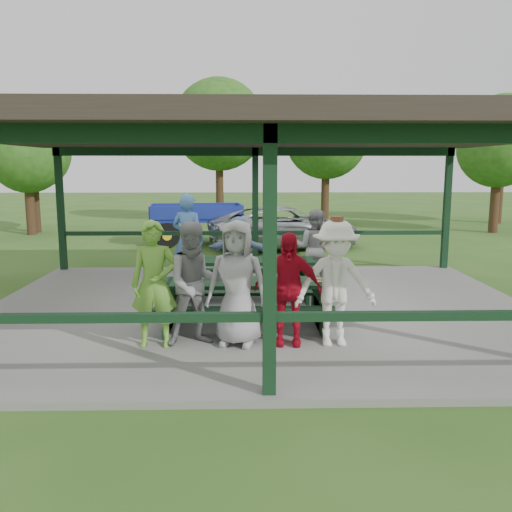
{
  "coord_description": "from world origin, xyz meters",
  "views": [
    {
      "loc": [
        -0.28,
        -9.64,
        2.67
      ],
      "look_at": [
        -0.07,
        -0.3,
        1.1
      ],
      "focal_mm": 38.0,
      "sensor_mm": 36.0,
      "label": 1
    }
  ],
  "objects_px": {
    "contestant_grey_left": "(195,284)",
    "contestant_green": "(154,284)",
    "picnic_table_near": "(244,297)",
    "contestant_white_fedora": "(335,283)",
    "contestant_grey_mid": "(237,283)",
    "spectator_blue": "(188,239)",
    "spectator_grey": "(314,248)",
    "contestant_red": "(288,289)",
    "farm_trailer": "(197,223)",
    "spectator_lblue": "(239,251)",
    "picnic_table_far": "(246,273)",
    "pickup_truck": "(286,227)"
  },
  "relations": [
    {
      "from": "contestant_green",
      "to": "spectator_blue",
      "type": "distance_m",
      "value": 4.17
    },
    {
      "from": "spectator_lblue",
      "to": "farm_trailer",
      "type": "relative_size",
      "value": 0.36
    },
    {
      "from": "contestant_grey_mid",
      "to": "spectator_blue",
      "type": "bearing_deg",
      "value": 117.83
    },
    {
      "from": "contestant_green",
      "to": "spectator_blue",
      "type": "bearing_deg",
      "value": 87.44
    },
    {
      "from": "spectator_grey",
      "to": "farm_trailer",
      "type": "relative_size",
      "value": 0.39
    },
    {
      "from": "contestant_grey_left",
      "to": "contestant_green",
      "type": "bearing_deg",
      "value": 170.82
    },
    {
      "from": "farm_trailer",
      "to": "contestant_white_fedora",
      "type": "bearing_deg",
      "value": -81.66
    },
    {
      "from": "spectator_grey",
      "to": "contestant_red",
      "type": "bearing_deg",
      "value": 98.55
    },
    {
      "from": "contestant_grey_left",
      "to": "spectator_grey",
      "type": "relative_size",
      "value": 1.07
    },
    {
      "from": "spectator_blue",
      "to": "farm_trailer",
      "type": "xyz_separation_m",
      "value": [
        -0.41,
        6.81,
        -0.36
      ]
    },
    {
      "from": "picnic_table_near",
      "to": "contestant_red",
      "type": "distance_m",
      "value": 1.13
    },
    {
      "from": "picnic_table_near",
      "to": "picnic_table_far",
      "type": "bearing_deg",
      "value": 88.93
    },
    {
      "from": "picnic_table_near",
      "to": "contestant_green",
      "type": "xyz_separation_m",
      "value": [
        -1.28,
        -0.91,
        0.43
      ]
    },
    {
      "from": "contestant_green",
      "to": "contestant_grey_left",
      "type": "distance_m",
      "value": 0.58
    },
    {
      "from": "picnic_table_far",
      "to": "contestant_grey_mid",
      "type": "relative_size",
      "value": 1.46
    },
    {
      "from": "contestant_white_fedora",
      "to": "spectator_lblue",
      "type": "distance_m",
      "value": 4.14
    },
    {
      "from": "contestant_red",
      "to": "pickup_truck",
      "type": "relative_size",
      "value": 0.33
    },
    {
      "from": "picnic_table_near",
      "to": "farm_trailer",
      "type": "xyz_separation_m",
      "value": [
        -1.63,
        10.06,
        0.15
      ]
    },
    {
      "from": "pickup_truck",
      "to": "contestant_white_fedora",
      "type": "bearing_deg",
      "value": 163.77
    },
    {
      "from": "contestant_grey_left",
      "to": "spectator_blue",
      "type": "relative_size",
      "value": 0.9
    },
    {
      "from": "contestant_grey_mid",
      "to": "contestant_white_fedora",
      "type": "distance_m",
      "value": 1.4
    },
    {
      "from": "contestant_red",
      "to": "farm_trailer",
      "type": "relative_size",
      "value": 0.39
    },
    {
      "from": "picnic_table_far",
      "to": "farm_trailer",
      "type": "relative_size",
      "value": 0.63
    },
    {
      "from": "contestant_red",
      "to": "contestant_green",
      "type": "bearing_deg",
      "value": -174.02
    },
    {
      "from": "spectator_lblue",
      "to": "pickup_truck",
      "type": "bearing_deg",
      "value": -93.19
    },
    {
      "from": "spectator_blue",
      "to": "contestant_grey_left",
      "type": "bearing_deg",
      "value": 115.63
    },
    {
      "from": "contestant_grey_left",
      "to": "spectator_grey",
      "type": "height_order",
      "value": "contestant_grey_left"
    },
    {
      "from": "farm_trailer",
      "to": "picnic_table_far",
      "type": "bearing_deg",
      "value": -84.92
    },
    {
      "from": "contestant_grey_left",
      "to": "picnic_table_near",
      "type": "bearing_deg",
      "value": 33.31
    },
    {
      "from": "farm_trailer",
      "to": "contestant_green",
      "type": "bearing_deg",
      "value": -94.76
    },
    {
      "from": "picnic_table_far",
      "to": "contestant_grey_left",
      "type": "bearing_deg",
      "value": -104.6
    },
    {
      "from": "picnic_table_far",
      "to": "spectator_grey",
      "type": "distance_m",
      "value": 1.78
    },
    {
      "from": "spectator_lblue",
      "to": "spectator_grey",
      "type": "bearing_deg",
      "value": -170.17
    },
    {
      "from": "spectator_lblue",
      "to": "spectator_grey",
      "type": "height_order",
      "value": "spectator_grey"
    },
    {
      "from": "contestant_grey_mid",
      "to": "contestant_green",
      "type": "bearing_deg",
      "value": -165.44
    },
    {
      "from": "contestant_grey_mid",
      "to": "spectator_grey",
      "type": "relative_size",
      "value": 1.09
    },
    {
      "from": "picnic_table_far",
      "to": "spectator_blue",
      "type": "bearing_deg",
      "value": 135.18
    },
    {
      "from": "contestant_grey_mid",
      "to": "contestant_white_fedora",
      "type": "relative_size",
      "value": 0.97
    },
    {
      "from": "pickup_truck",
      "to": "farm_trailer",
      "type": "height_order",
      "value": "farm_trailer"
    },
    {
      "from": "contestant_green",
      "to": "contestant_grey_mid",
      "type": "height_order",
      "value": "contestant_green"
    },
    {
      "from": "spectator_lblue",
      "to": "picnic_table_near",
      "type": "bearing_deg",
      "value": 102.73
    },
    {
      "from": "pickup_truck",
      "to": "spectator_grey",
      "type": "bearing_deg",
      "value": 165.41
    },
    {
      "from": "picnic_table_far",
      "to": "pickup_truck",
      "type": "bearing_deg",
      "value": 79.24
    },
    {
      "from": "picnic_table_near",
      "to": "contestant_grey_mid",
      "type": "bearing_deg",
      "value": -96.61
    },
    {
      "from": "contestant_green",
      "to": "farm_trailer",
      "type": "distance_m",
      "value": 10.98
    },
    {
      "from": "contestant_green",
      "to": "contestant_white_fedora",
      "type": "height_order",
      "value": "contestant_white_fedora"
    },
    {
      "from": "spectator_lblue",
      "to": "contestant_red",
      "type": "bearing_deg",
      "value": 111.35
    },
    {
      "from": "picnic_table_near",
      "to": "spectator_grey",
      "type": "relative_size",
      "value": 1.65
    },
    {
      "from": "picnic_table_near",
      "to": "contestant_white_fedora",
      "type": "bearing_deg",
      "value": -35.26
    },
    {
      "from": "picnic_table_far",
      "to": "farm_trailer",
      "type": "bearing_deg",
      "value": 101.68
    }
  ]
}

